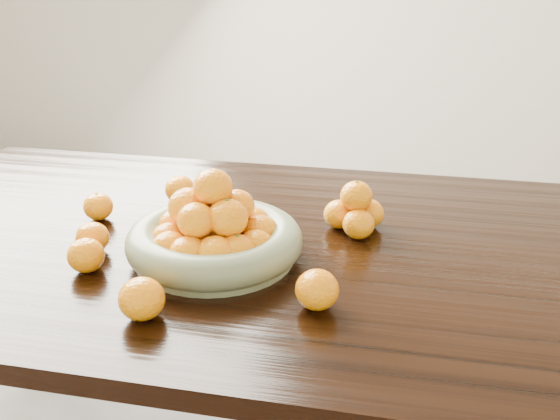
% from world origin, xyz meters
% --- Properties ---
extents(dining_table, '(2.00, 1.00, 0.75)m').
position_xyz_m(dining_table, '(0.00, 0.00, 0.66)').
color(dining_table, black).
rests_on(dining_table, ground).
extents(fruit_bowl, '(0.35, 0.35, 0.19)m').
position_xyz_m(fruit_bowl, '(-0.13, -0.10, 0.80)').
color(fruit_bowl, '#6B7454').
rests_on(fruit_bowl, dining_table).
extents(orange_pyramid, '(0.13, 0.13, 0.11)m').
position_xyz_m(orange_pyramid, '(0.13, 0.09, 0.79)').
color(orange_pyramid, '#FF9207').
rests_on(orange_pyramid, dining_table).
extents(loose_orange_0, '(0.07, 0.07, 0.06)m').
position_xyz_m(loose_orange_0, '(-0.45, 0.03, 0.78)').
color(loose_orange_0, '#FF9207').
rests_on(loose_orange_0, dining_table).
extents(loose_orange_1, '(0.08, 0.08, 0.07)m').
position_xyz_m(loose_orange_1, '(-0.19, -0.34, 0.79)').
color(loose_orange_1, '#FF9207').
rests_on(loose_orange_1, dining_table).
extents(loose_orange_2, '(0.08, 0.08, 0.07)m').
position_xyz_m(loose_orange_2, '(0.09, -0.25, 0.79)').
color(loose_orange_2, '#FF9207').
rests_on(loose_orange_2, dining_table).
extents(loose_orange_3, '(0.07, 0.07, 0.07)m').
position_xyz_m(loose_orange_3, '(-0.31, 0.17, 0.78)').
color(loose_orange_3, '#FF9207').
rests_on(loose_orange_3, dining_table).
extents(loose_orange_4, '(0.07, 0.07, 0.07)m').
position_xyz_m(loose_orange_4, '(-0.36, -0.20, 0.78)').
color(loose_orange_4, '#FF9207').
rests_on(loose_orange_4, dining_table).
extents(loose_orange_5, '(0.07, 0.07, 0.06)m').
position_xyz_m(loose_orange_5, '(-0.39, -0.12, 0.78)').
color(loose_orange_5, '#FF9207').
rests_on(loose_orange_5, dining_table).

